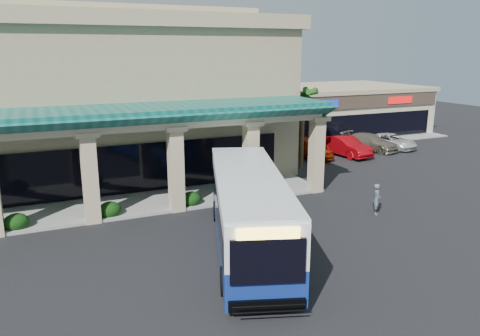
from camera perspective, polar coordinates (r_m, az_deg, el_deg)
name	(u,v)px	position (r m, az deg, el deg)	size (l,w,h in m)	color
ground	(268,235)	(22.85, 3.44, -8.13)	(110.00, 110.00, 0.00)	black
main_building	(60,95)	(34.92, -21.10, 8.34)	(30.80, 14.80, 11.35)	tan
arcade	(76,163)	(26.26, -19.38, 0.57)	(30.00, 6.20, 5.70)	#0E5651
strip_mall	(315,109)	(51.36, 9.14, 7.06)	(22.50, 12.50, 4.90)	beige
palm_0	(303,124)	(35.32, 7.64, 5.33)	(2.40, 2.40, 6.60)	#174612
palm_1	(294,123)	(38.43, 6.57, 5.47)	(2.40, 2.40, 5.80)	#174612
broadleaf_tree	(246,122)	(41.98, 0.72, 5.61)	(2.60, 2.60, 4.81)	black
transit_bus	(248,212)	(20.77, 1.02, -5.35)	(2.87, 12.33, 3.44)	navy
pedestrian	(377,199)	(26.40, 16.35, -3.65)	(0.61, 0.40, 1.68)	slate
car_silver	(310,147)	(39.17, 8.47, 2.53)	(2.01, 5.00, 1.70)	#AA2808
car_white	(345,146)	(40.28, 12.72, 2.61)	(1.74, 4.98, 1.64)	#9F060D
car_red	(370,142)	(43.07, 15.51, 3.07)	(2.08, 5.11, 1.48)	#6E6557
car_gray	(391,141)	(44.48, 17.91, 3.13)	(2.19, 4.76, 1.32)	silver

